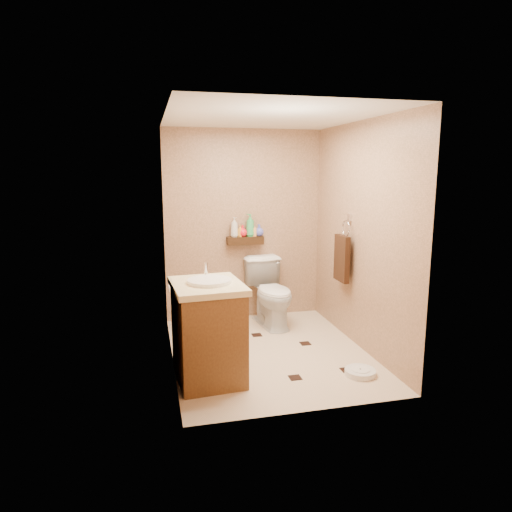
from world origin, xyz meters
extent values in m
plane|color=beige|center=(0.00, 0.00, 0.00)|extent=(2.50, 2.50, 0.00)
cube|color=#A67C5F|center=(0.00, 1.25, 1.20)|extent=(2.00, 0.04, 2.40)
cube|color=#A67C5F|center=(0.00, -1.25, 1.20)|extent=(2.00, 0.04, 2.40)
cube|color=#A67C5F|center=(-1.00, 0.00, 1.20)|extent=(0.04, 2.50, 2.40)
cube|color=#A67C5F|center=(1.00, 0.00, 1.20)|extent=(0.04, 2.50, 2.40)
cube|color=silver|center=(0.00, 0.00, 2.40)|extent=(2.00, 2.50, 0.02)
cube|color=#311C0D|center=(0.00, 1.17, 1.02)|extent=(0.46, 0.14, 0.10)
cube|color=black|center=(-0.38, -0.23, 0.00)|extent=(0.11, 0.11, 0.01)
cube|color=black|center=(0.45, 0.12, 0.00)|extent=(0.11, 0.11, 0.01)
cube|color=black|center=(0.08, -0.66, 0.00)|extent=(0.11, 0.11, 0.01)
cube|color=black|center=(-0.60, 0.48, 0.00)|extent=(0.11, 0.11, 0.01)
cube|color=black|center=(0.61, -0.61, 0.00)|extent=(0.11, 0.11, 0.01)
cube|color=black|center=(-0.01, 0.51, 0.00)|extent=(0.11, 0.11, 0.01)
imported|color=white|center=(0.26, 0.83, 0.41)|extent=(0.55, 0.85, 0.82)
cube|color=brown|center=(-0.70, -0.47, 0.43)|extent=(0.62, 0.74, 0.85)
cube|color=#FDE6B6|center=(-0.70, -0.47, 0.88)|extent=(0.67, 0.79, 0.05)
cylinder|color=white|center=(-0.68, -0.47, 0.91)|extent=(0.39, 0.39, 0.05)
cylinder|color=silver|center=(-0.68, -0.23, 0.98)|extent=(0.03, 0.03, 0.13)
cylinder|color=white|center=(0.69, -0.74, 0.03)|extent=(0.34, 0.34, 0.05)
cylinder|color=white|center=(0.69, -0.74, 0.06)|extent=(0.17, 0.17, 0.01)
cylinder|color=#1B6F68|center=(-0.82, 0.89, 0.06)|extent=(0.11, 0.11, 0.12)
cylinder|color=white|center=(-0.82, 0.89, 0.28)|extent=(0.02, 0.02, 0.34)
sphere|color=white|center=(-0.82, 0.89, 0.45)|extent=(0.08, 0.08, 0.08)
cube|color=silver|center=(0.98, 0.25, 1.38)|extent=(0.03, 0.06, 0.08)
torus|color=silver|center=(0.95, 0.25, 1.26)|extent=(0.02, 0.19, 0.19)
cube|color=#361C10|center=(0.91, 0.25, 0.92)|extent=(0.06, 0.30, 0.52)
cylinder|color=white|center=(-0.94, 0.65, 0.60)|extent=(0.11, 0.11, 0.11)
cylinder|color=silver|center=(-0.98, 0.65, 0.66)|extent=(0.04, 0.02, 0.02)
imported|color=beige|center=(-0.14, 1.17, 1.19)|extent=(0.13, 0.13, 0.25)
imported|color=#F5A733|center=(-0.06, 1.17, 1.14)|extent=(0.09, 0.09, 0.15)
imported|color=red|center=(-0.03, 1.17, 1.14)|extent=(0.16, 0.16, 0.15)
imported|color=#39AC5D|center=(0.07, 1.17, 1.21)|extent=(0.15, 0.15, 0.28)
imported|color=#EB994E|center=(0.11, 1.17, 1.15)|extent=(0.08, 0.09, 0.16)
imported|color=#4F59C5|center=(0.18, 1.17, 1.15)|extent=(0.14, 0.14, 0.15)
camera|label=1|loc=(-1.19, -4.40, 1.89)|focal=32.00mm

